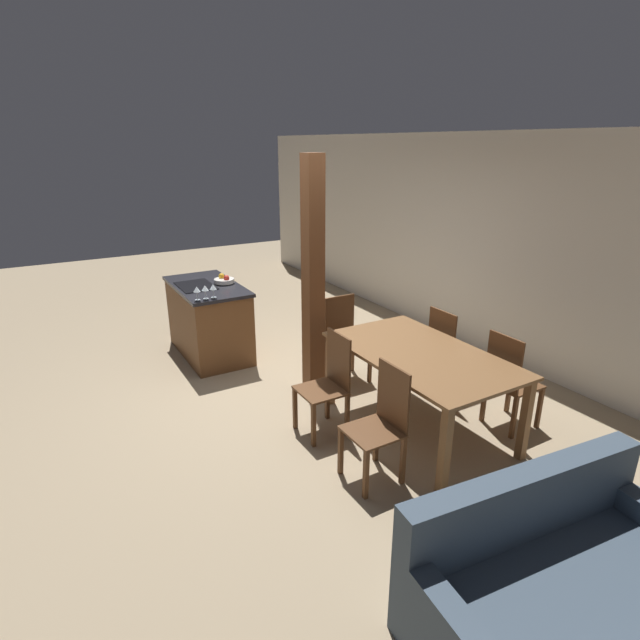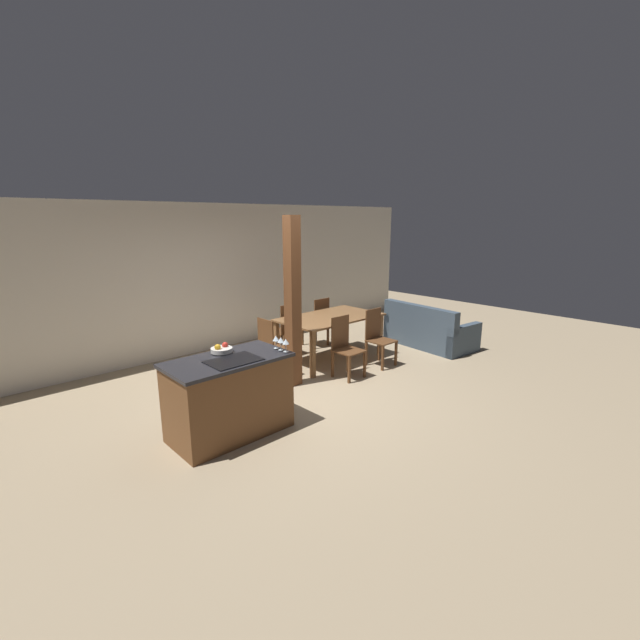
% 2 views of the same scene
% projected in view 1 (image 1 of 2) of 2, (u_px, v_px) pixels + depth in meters
% --- Properties ---
extents(ground_plane, '(16.00, 16.00, 0.00)m').
position_uv_depth(ground_plane, '(277.00, 388.00, 5.53)').
color(ground_plane, '#9E896B').
extents(wall_back, '(11.20, 0.08, 2.70)m').
position_uv_depth(wall_back, '(472.00, 243.00, 6.40)').
color(wall_back, silver).
rests_on(wall_back, ground_plane).
extents(kitchen_island, '(1.36, 0.74, 0.93)m').
position_uv_depth(kitchen_island, '(209.00, 320.00, 6.29)').
color(kitchen_island, brown).
rests_on(kitchen_island, ground_plane).
extents(fruit_bowl, '(0.25, 0.25, 0.11)m').
position_uv_depth(fruit_bowl, '(224.00, 280.00, 6.17)').
color(fruit_bowl, silver).
rests_on(fruit_bowl, kitchen_island).
extents(wine_glass_near, '(0.08, 0.08, 0.16)m').
position_uv_depth(wine_glass_near, '(197.00, 290.00, 5.46)').
color(wine_glass_near, silver).
rests_on(wine_glass_near, kitchen_island).
extents(wine_glass_middle, '(0.08, 0.08, 0.16)m').
position_uv_depth(wine_glass_middle, '(205.00, 288.00, 5.51)').
color(wine_glass_middle, silver).
rests_on(wine_glass_middle, kitchen_island).
extents(wine_glass_far, '(0.08, 0.08, 0.16)m').
position_uv_depth(wine_glass_far, '(213.00, 287.00, 5.55)').
color(wine_glass_far, silver).
rests_on(wine_glass_far, kitchen_island).
extents(dining_table, '(1.78, 1.04, 0.78)m').
position_uv_depth(dining_table, '(421.00, 362.00, 4.53)').
color(dining_table, brown).
rests_on(dining_table, ground_plane).
extents(dining_chair_near_left, '(0.40, 0.40, 0.95)m').
position_uv_depth(dining_chair_near_left, '(328.00, 383.00, 4.57)').
color(dining_chair_near_left, brown).
rests_on(dining_chair_near_left, ground_plane).
extents(dining_chair_near_right, '(0.40, 0.40, 0.95)m').
position_uv_depth(dining_chair_near_right, '(381.00, 423.00, 3.92)').
color(dining_chair_near_right, brown).
rests_on(dining_chair_near_right, ground_plane).
extents(dining_chair_far_left, '(0.40, 0.40, 0.95)m').
position_uv_depth(dining_chair_far_left, '(448.00, 351.00, 5.27)').
color(dining_chair_far_left, brown).
rests_on(dining_chair_far_left, ground_plane).
extents(dining_chair_far_right, '(0.40, 0.40, 0.95)m').
position_uv_depth(dining_chair_far_right, '(509.00, 380.00, 4.62)').
color(dining_chair_far_right, brown).
rests_on(dining_chair_far_right, ground_plane).
extents(dining_chair_head_end, '(0.40, 0.40, 0.95)m').
position_uv_depth(dining_chair_head_end, '(345.00, 337.00, 5.63)').
color(dining_chair_head_end, brown).
rests_on(dining_chair_head_end, ground_plane).
extents(couch, '(1.04, 1.75, 0.84)m').
position_uv_depth(couch, '(559.00, 591.00, 2.70)').
color(couch, '#3D4C5B').
rests_on(couch, ground_plane).
extents(timber_post, '(0.18, 0.18, 2.48)m').
position_uv_depth(timber_post, '(313.00, 280.00, 5.11)').
color(timber_post, brown).
rests_on(timber_post, ground_plane).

